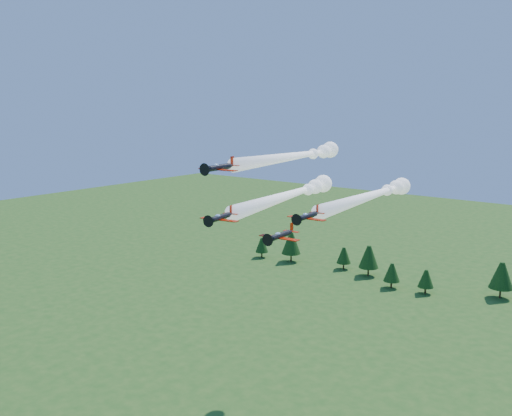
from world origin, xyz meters
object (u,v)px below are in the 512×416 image
Objects in this scene: plane_lead at (292,194)px; plane_right at (375,194)px; plane_left at (297,156)px; plane_slot at (280,236)px.

plane_right is at bearing 39.73° from plane_lead.
plane_right is (16.75, 2.52, -6.83)m from plane_left.
plane_slot is at bearing -110.77° from plane_right.
plane_right is at bearing 4.54° from plane_left.
plane_slot is (9.85, -19.59, -12.03)m from plane_left.
plane_lead is 11.79m from plane_slot.
plane_lead is 0.95× the size of plane_left.
plane_left is 18.26m from plane_right.
plane_lead is at bearing -134.11° from plane_right.
plane_right is 23.74m from plane_slot.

